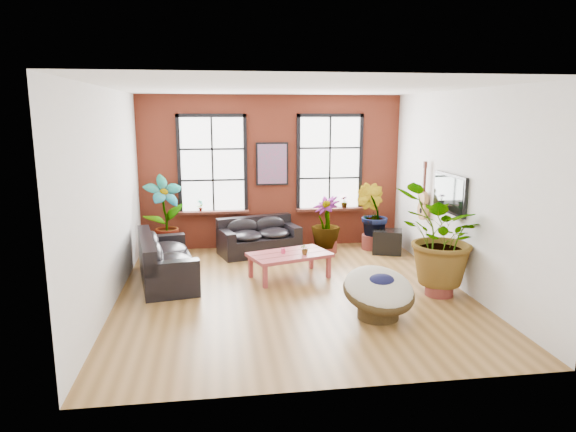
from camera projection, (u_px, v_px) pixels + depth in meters
The scene contains 19 objects.
room at pixel (292, 193), 8.81m from camera, with size 6.04×6.54×3.54m.
sofa_back at pixel (258, 237), 11.46m from camera, with size 1.91×1.28×0.80m.
sofa_left at pixel (164, 261), 9.54m from camera, with size 1.30×2.32×0.87m.
coffee_table at pixel (289, 256), 9.74m from camera, with size 1.69×1.28×0.58m.
papasan_chair at pixel (379, 291), 7.82m from camera, with size 1.29×1.30×0.83m.
poster at pixel (272, 164), 11.71m from camera, with size 0.74×0.06×0.98m.
tv_wall_unit at pixel (441, 197), 9.69m from camera, with size 0.13×1.86×1.20m.
media_box at pixel (387, 242), 11.50m from camera, with size 0.77×0.71×0.53m.
pot_back_left at pixel (167, 248), 11.22m from camera, with size 0.60×0.60×0.39m.
pot_back_right at pixel (372, 242), 11.85m from camera, with size 0.59×0.59×0.34m.
pot_right_wall at pixel (439, 285), 8.85m from camera, with size 0.62×0.62×0.35m.
pot_mid at pixel (326, 245), 11.56m from camera, with size 0.64×0.64×0.36m.
floor_plant_back_left at pixel (165, 213), 11.08m from camera, with size 0.87×0.59×1.64m, color #194B14.
floor_plant_back_right at pixel (372, 214), 11.75m from camera, with size 0.75×0.60×1.36m, color #194B14.
floor_plant_right_wall at pixel (442, 237), 8.71m from camera, with size 1.56×1.35×1.73m, color #194B14.
floor_plant_mid at pixel (326, 222), 11.42m from camera, with size 0.64×0.64×1.14m, color #194B14.
table_plant at pixel (305, 249), 9.64m from camera, with size 0.20×0.17×0.22m, color #194B14.
sill_plant_left at pixel (200, 205), 11.62m from camera, with size 0.14×0.10×0.27m, color #194B14.
sill_plant_right at pixel (344, 202), 12.08m from camera, with size 0.15×0.15×0.27m, color #194B14.
Camera 1 is at (-1.29, -8.47, 3.10)m, focal length 32.00 mm.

